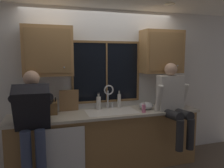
# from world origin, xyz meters

# --- Properties ---
(back_wall) EXTENTS (5.32, 0.12, 2.55)m
(back_wall) POSITION_xyz_m (0.00, 0.06, 1.27)
(back_wall) COLOR silver
(back_wall) RESTS_ON floor
(ceiling_downlight_right) EXTENTS (0.14, 0.14, 0.01)m
(ceiling_downlight_right) POSITION_xyz_m (0.88, -0.60, 2.54)
(ceiling_downlight_right) COLOR #FFEAB2
(window_glass) EXTENTS (1.10, 0.02, 0.95)m
(window_glass) POSITION_xyz_m (0.08, -0.01, 1.52)
(window_glass) COLOR black
(window_frame_top) EXTENTS (1.17, 0.02, 0.04)m
(window_frame_top) POSITION_xyz_m (0.08, -0.02, 2.02)
(window_frame_top) COLOR brown
(window_frame_bottom) EXTENTS (1.17, 0.02, 0.04)m
(window_frame_bottom) POSITION_xyz_m (0.08, -0.02, 1.03)
(window_frame_bottom) COLOR brown
(window_frame_left) EXTENTS (0.03, 0.02, 0.95)m
(window_frame_left) POSITION_xyz_m (-0.49, -0.02, 1.52)
(window_frame_left) COLOR brown
(window_frame_right) EXTENTS (0.03, 0.02, 0.95)m
(window_frame_right) POSITION_xyz_m (0.64, -0.02, 1.52)
(window_frame_right) COLOR brown
(window_mullion_center) EXTENTS (0.02, 0.02, 0.95)m
(window_mullion_center) POSITION_xyz_m (0.08, -0.02, 1.52)
(window_mullion_center) COLOR brown
(lower_cabinet_run) EXTENTS (2.92, 0.58, 0.88)m
(lower_cabinet_run) POSITION_xyz_m (0.00, -0.29, 0.44)
(lower_cabinet_run) COLOR olive
(lower_cabinet_run) RESTS_ON floor
(countertop) EXTENTS (2.98, 0.62, 0.04)m
(countertop) POSITION_xyz_m (0.00, -0.31, 0.90)
(countertop) COLOR beige
(countertop) RESTS_ON lower_cabinet_run
(dishwasher_front) EXTENTS (0.60, 0.02, 0.74)m
(dishwasher_front) POSITION_xyz_m (-0.71, -0.61, 0.46)
(dishwasher_front) COLOR white
(upper_cabinet_left) EXTENTS (0.70, 0.36, 0.72)m
(upper_cabinet_left) POSITION_xyz_m (-0.86, -0.17, 1.86)
(upper_cabinet_left) COLOR #A87A47
(upper_cabinet_right) EXTENTS (0.70, 0.36, 0.72)m
(upper_cabinet_right) POSITION_xyz_m (1.01, -0.17, 1.86)
(upper_cabinet_right) COLOR #A87A47
(sink) EXTENTS (0.80, 0.46, 0.21)m
(sink) POSITION_xyz_m (0.08, -0.30, 0.82)
(sink) COLOR white
(sink) RESTS_ON lower_cabinet_run
(faucet) EXTENTS (0.18, 0.09, 0.40)m
(faucet) POSITION_xyz_m (0.08, -0.12, 1.17)
(faucet) COLOR silver
(faucet) RESTS_ON countertop
(person_standing) EXTENTS (0.53, 0.67, 1.60)m
(person_standing) POSITION_xyz_m (-1.08, -0.64, 0.98)
(person_standing) COLOR #384260
(person_standing) RESTS_ON floor
(person_sitting_on_counter) EXTENTS (0.54, 0.61, 1.26)m
(person_sitting_on_counter) POSITION_xyz_m (1.01, -0.57, 1.10)
(person_sitting_on_counter) COLOR #262628
(person_sitting_on_counter) RESTS_ON countertop
(knife_block) EXTENTS (0.12, 0.18, 0.32)m
(knife_block) POSITION_xyz_m (-0.81, -0.24, 1.03)
(knife_block) COLOR olive
(knife_block) RESTS_ON countertop
(cutting_board) EXTENTS (0.30, 0.09, 0.35)m
(cutting_board) POSITION_xyz_m (-0.56, -0.09, 1.09)
(cutting_board) COLOR #997047
(cutting_board) RESTS_ON countertop
(mixing_bowl) EXTENTS (0.23, 0.23, 0.12)m
(mixing_bowl) POSITION_xyz_m (0.67, -0.30, 0.97)
(mixing_bowl) COLOR #B7B7BC
(mixing_bowl) RESTS_ON countertop
(soap_dispenser) EXTENTS (0.06, 0.07, 0.17)m
(soap_dispenser) POSITION_xyz_m (0.53, -0.51, 0.99)
(soap_dispenser) COLOR pink
(soap_dispenser) RESTS_ON countertop
(bottle_green_glass) EXTENTS (0.07, 0.07, 0.28)m
(bottle_green_glass) POSITION_xyz_m (-0.09, -0.12, 1.04)
(bottle_green_glass) COLOR silver
(bottle_green_glass) RESTS_ON countertop
(bottle_tall_clear) EXTENTS (0.06, 0.06, 0.30)m
(bottle_tall_clear) POSITION_xyz_m (0.27, -0.10, 1.04)
(bottle_tall_clear) COLOR silver
(bottle_tall_clear) RESTS_ON countertop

